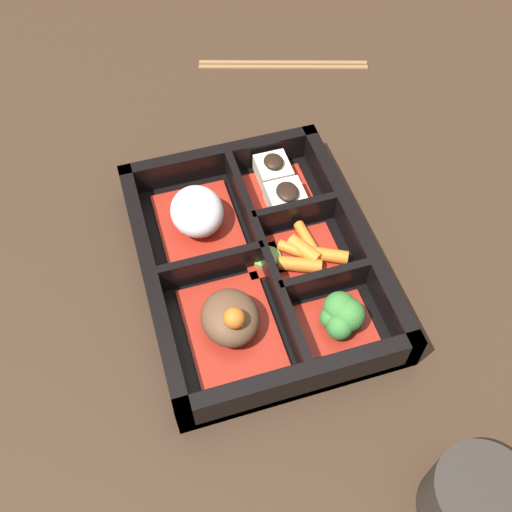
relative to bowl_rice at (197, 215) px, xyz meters
The scene contains 11 objects.
ground_plane 0.08m from the bowl_rice, 145.42° to the right, with size 3.00×3.00×0.00m, color #382619.
bento_base 0.08m from the bowl_rice, 145.42° to the right, with size 0.28×0.22×0.01m.
bento_rim 0.08m from the bowl_rice, 143.89° to the right, with size 0.28×0.22×0.04m.
bowl_stew 0.12m from the bowl_rice, behind, with size 0.10×0.08×0.05m.
bowl_rice is the anchor object (origin of this frame).
bowl_greens 0.18m from the bowl_rice, 146.79° to the right, with size 0.06×0.07×0.04m.
bowl_carrots 0.12m from the bowl_rice, 126.85° to the right, with size 0.07×0.07×0.02m.
bowl_tofu 0.09m from the bowl_rice, 80.84° to the right, with size 0.09×0.07×0.04m.
bowl_pickles 0.08m from the bowl_rice, 139.73° to the right, with size 0.04×0.04×0.01m.
tea_cup 0.35m from the bowl_rice, 157.84° to the right, with size 0.07×0.07×0.06m.
chopsticks 0.29m from the bowl_rice, 35.65° to the right, with size 0.08×0.21×0.01m.
Camera 1 is at (-0.32, 0.10, 0.49)m, focal length 42.00 mm.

